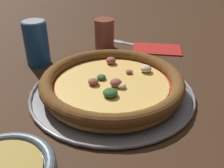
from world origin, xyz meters
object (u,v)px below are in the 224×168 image
object	(u,v)px
pizza	(112,83)
fork	(133,44)
drinking_cup	(104,34)
pizza_tray	(112,92)
beverage_can	(36,43)
napkin	(157,48)

from	to	relation	value
pizza	fork	distance (m)	0.32
drinking_cup	fork	distance (m)	0.11
pizza_tray	pizza	xyz separation A→B (m)	(0.00, 0.00, 0.02)
beverage_can	napkin	bearing A→B (deg)	25.40
pizza	beverage_can	bearing A→B (deg)	150.89
pizza	beverage_can	world-z (taller)	beverage_can
pizza	beverage_can	xyz separation A→B (m)	(-0.23, 0.13, 0.03)
drinking_cup	napkin	world-z (taller)	drinking_cup
fork	beverage_can	size ratio (longest dim) A/B	1.53
pizza_tray	fork	distance (m)	0.32
napkin	beverage_can	world-z (taller)	beverage_can
beverage_can	pizza	bearing A→B (deg)	-29.11
pizza_tray	beverage_can	xyz separation A→B (m)	(-0.23, 0.13, 0.06)
pizza_tray	beverage_can	bearing A→B (deg)	150.84
pizza	fork	xyz separation A→B (m)	(0.02, 0.32, -0.03)
napkin	beverage_can	distance (m)	0.37
pizza_tray	fork	xyz separation A→B (m)	(0.02, 0.32, -0.00)
pizza	drinking_cup	size ratio (longest dim) A/B	3.47
pizza_tray	drinking_cup	bearing A→B (deg)	104.01
napkin	fork	xyz separation A→B (m)	(-0.08, 0.03, -0.00)
napkin	drinking_cup	bearing A→B (deg)	-176.95
fork	pizza	bearing A→B (deg)	105.19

